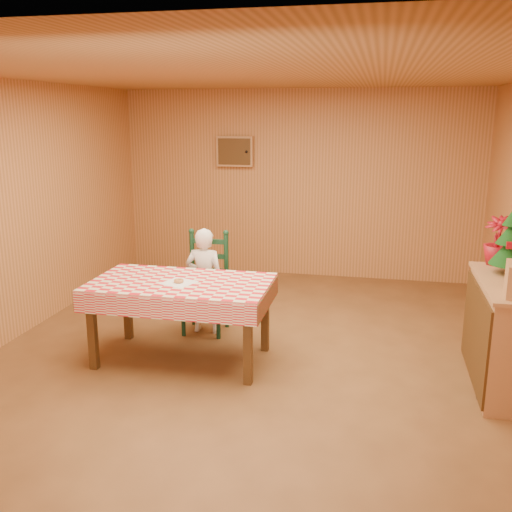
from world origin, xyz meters
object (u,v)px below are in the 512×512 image
(dining_table, at_px, (181,290))
(christmas_tree, at_px, (512,242))
(storage_bin, at_px, (504,379))
(ladder_chair, at_px, (206,285))
(seated_child, at_px, (205,281))
(shelf_unit, at_px, (507,335))

(dining_table, distance_m, christmas_tree, 2.93)
(christmas_tree, distance_m, storage_bin, 1.15)
(ladder_chair, distance_m, christmas_tree, 2.99)
(christmas_tree, xyz_separation_m, storage_bin, (-0.06, -0.53, -1.02))
(seated_child, height_order, storage_bin, seated_child)
(dining_table, xyz_separation_m, shelf_unit, (2.85, 0.06, -0.22))
(ladder_chair, relative_size, christmas_tree, 1.74)
(dining_table, bearing_deg, storage_bin, -4.42)
(ladder_chair, xyz_separation_m, christmas_tree, (2.86, -0.47, 0.71))
(shelf_unit, xyz_separation_m, storage_bin, (-0.05, -0.28, -0.27))
(christmas_tree, bearing_deg, shelf_unit, -91.98)
(ladder_chair, relative_size, shelf_unit, 0.87)
(seated_child, bearing_deg, christmas_tree, 171.73)
(christmas_tree, relative_size, storage_bin, 1.61)
(ladder_chair, bearing_deg, shelf_unit, -14.21)
(ladder_chair, distance_m, storage_bin, 2.99)
(dining_table, distance_m, seated_child, 0.74)
(ladder_chair, bearing_deg, seated_child, -90.00)
(seated_child, xyz_separation_m, christmas_tree, (2.86, -0.42, 0.65))
(dining_table, relative_size, ladder_chair, 1.53)
(seated_child, distance_m, shelf_unit, 2.93)
(dining_table, distance_m, ladder_chair, 0.81)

